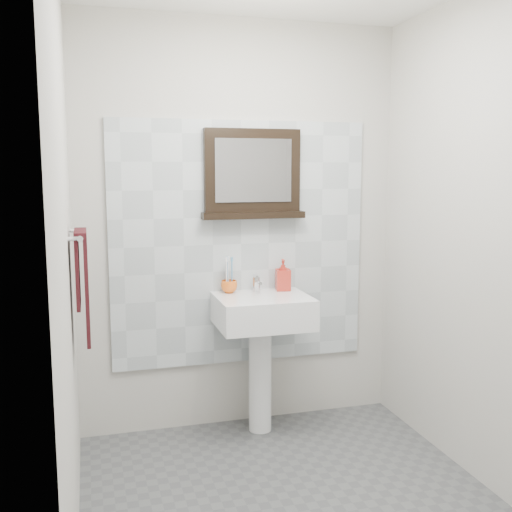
{
  "coord_description": "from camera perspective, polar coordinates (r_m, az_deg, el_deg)",
  "views": [
    {
      "loc": [
        -0.91,
        -2.47,
        1.6
      ],
      "look_at": [
        -0.05,
        0.55,
        1.15
      ],
      "focal_mm": 42.0,
      "sensor_mm": 36.0,
      "label": 1
    }
  ],
  "objects": [
    {
      "name": "hand_towel",
      "position": [
        3.04,
        -16.16,
        -1.95
      ],
      "size": [
        0.06,
        0.3,
        0.55
      ],
      "color": "black",
      "rests_on": "towel_bar"
    },
    {
      "name": "toothbrushes",
      "position": [
        3.64,
        -2.64,
        -1.62
      ],
      "size": [
        0.05,
        0.04,
        0.21
      ],
      "color": "white",
      "rests_on": "toothbrush_cup"
    },
    {
      "name": "soap_dispenser",
      "position": [
        3.72,
        2.59,
        -1.8
      ],
      "size": [
        0.1,
        0.1,
        0.2
      ],
      "primitive_type": "imported",
      "rotation": [
        0.0,
        0.0,
        -0.17
      ],
      "color": "#B41523",
      "rests_on": "pedestal_sink"
    },
    {
      "name": "splashback",
      "position": [
        3.7,
        -1.46,
        1.18
      ],
      "size": [
        1.6,
        0.02,
        1.5
      ],
      "primitive_type": "cube",
      "color": "silver",
      "rests_on": "back_wall"
    },
    {
      "name": "towel_bar",
      "position": [
        3.01,
        -16.46,
        1.99
      ],
      "size": [
        0.07,
        0.4,
        0.03
      ],
      "color": "silver",
      "rests_on": "left_wall"
    },
    {
      "name": "back_wall",
      "position": [
        3.71,
        -1.51,
        2.73
      ],
      "size": [
        2.0,
        0.01,
        2.5
      ],
      "primitive_type": "cube",
      "color": "#BAB7B1",
      "rests_on": "ground"
    },
    {
      "name": "floor",
      "position": [
        3.09,
        4.09,
        -23.12
      ],
      "size": [
        2.0,
        2.2,
        0.01
      ],
      "primitive_type": "cube",
      "color": "#505254",
      "rests_on": "ground"
    },
    {
      "name": "toothbrush_cup",
      "position": [
        3.65,
        -2.58,
        -2.93
      ],
      "size": [
        0.11,
        0.11,
        0.08
      ],
      "primitive_type": "imported",
      "rotation": [
        0.0,
        0.0,
        -0.14
      ],
      "color": "orange",
      "rests_on": "pedestal_sink"
    },
    {
      "name": "framed_mirror",
      "position": [
        3.67,
        -0.34,
        7.62
      ],
      "size": [
        0.64,
        0.11,
        0.54
      ],
      "color": "black",
      "rests_on": "back_wall"
    },
    {
      "name": "front_wall",
      "position": [
        1.69,
        17.38,
        -4.28
      ],
      "size": [
        2.0,
        0.01,
        2.5
      ],
      "primitive_type": "cube",
      "color": "#BAB7B1",
      "rests_on": "ground"
    },
    {
      "name": "right_wall",
      "position": [
        3.15,
        21.72,
        1.17
      ],
      "size": [
        0.01,
        2.2,
        2.5
      ],
      "primitive_type": "cube",
      "color": "#BAB7B1",
      "rests_on": "ground"
    },
    {
      "name": "left_wall",
      "position": [
        2.5,
        -17.69,
        -0.31
      ],
      "size": [
        0.01,
        2.2,
        2.5
      ],
      "primitive_type": "cube",
      "color": "#BAB7B1",
      "rests_on": "ground"
    },
    {
      "name": "pedestal_sink",
      "position": [
        3.61,
        0.61,
        -6.67
      ],
      "size": [
        0.55,
        0.44,
        0.96
      ],
      "color": "white",
      "rests_on": "ground"
    }
  ]
}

